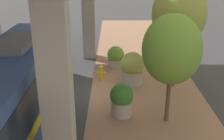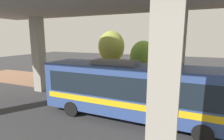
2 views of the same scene
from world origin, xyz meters
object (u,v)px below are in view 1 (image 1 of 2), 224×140
at_px(planter_middle, 132,68).
at_px(planter_back, 122,100).
at_px(street_tree_far, 172,50).
at_px(planter_front, 116,57).
at_px(street_tree_near, 179,14).
at_px(fire_hydrant, 101,73).
at_px(bus, 12,89).

distance_m(planter_middle, planter_back, 3.76).
distance_m(planter_middle, street_tree_far, 4.98).
height_order(planter_front, street_tree_far, street_tree_far).
relative_size(planter_back, street_tree_near, 0.27).
height_order(fire_hydrant, planter_front, planter_front).
bearing_deg(street_tree_near, fire_hydrant, -11.09).
xyz_separation_m(bus, planter_back, (-4.41, -1.36, -1.18)).
bearing_deg(bus, street_tree_near, -148.21).
height_order(planter_back, street_tree_far, street_tree_far).
relative_size(planter_front, street_tree_near, 0.25).
bearing_deg(bus, planter_front, -118.54).
xyz_separation_m(fire_hydrant, planter_back, (-1.08, 4.09, 0.31)).
distance_m(planter_front, planter_middle, 2.88).
bearing_deg(planter_middle, street_tree_near, 169.98).
bearing_deg(street_tree_near, street_tree_far, 74.21).
bearing_deg(planter_back, planter_front, -88.32).
bearing_deg(planter_middle, bus, 44.46).
xyz_separation_m(bus, street_tree_far, (-6.42, -0.87, 1.35)).
xyz_separation_m(planter_middle, planter_back, (0.73, 3.69, -0.13)).
xyz_separation_m(bus, planter_middle, (-5.15, -5.05, -1.05)).
distance_m(bus, planter_front, 8.94).
bearing_deg(street_tree_far, bus, 7.75).
distance_m(planter_front, street_tree_far, 7.70).
relative_size(bus, fire_hydrant, 11.58).
xyz_separation_m(planter_front, street_tree_near, (-3.26, 3.13, 3.43)).
bearing_deg(fire_hydrant, street_tree_near, 168.91).
xyz_separation_m(bus, street_tree_near, (-7.48, -4.64, 2.14)).
bearing_deg(planter_middle, street_tree_far, 106.95).
bearing_deg(fire_hydrant, planter_middle, 167.55).
bearing_deg(street_tree_far, street_tree_near, -105.79).
distance_m(planter_middle, street_tree_near, 3.98).
xyz_separation_m(planter_middle, street_tree_far, (-1.27, 4.18, 2.40)).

